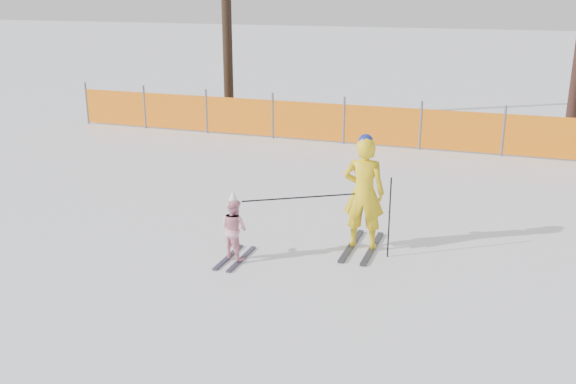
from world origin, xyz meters
name	(u,v)px	position (x,y,z in m)	size (l,w,h in m)	color
ground	(277,265)	(0.00, 0.00, 0.00)	(120.00, 120.00, 0.00)	white
adult	(364,193)	(1.05, 1.07, 0.93)	(0.68, 1.37, 1.86)	black
child	(234,228)	(-0.69, 0.01, 0.51)	(0.55, 0.99, 1.12)	black
ski_poles	(337,206)	(0.73, 0.67, 0.80)	(2.10, 0.95, 1.27)	black
safety_fence	(337,122)	(-1.22, 7.94, 0.56)	(15.82, 0.06, 1.25)	#595960
tree_trunks	(457,15)	(1.45, 10.45, 3.23)	(13.67, 1.65, 6.76)	#311C16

